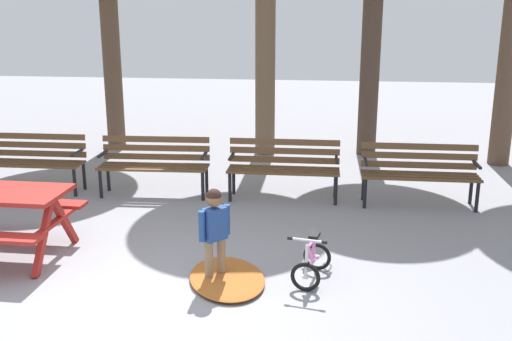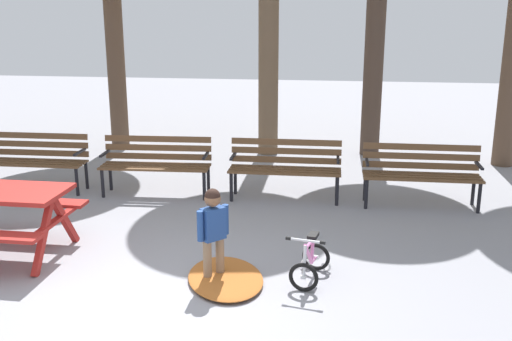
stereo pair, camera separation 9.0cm
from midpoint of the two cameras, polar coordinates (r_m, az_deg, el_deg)
ground at (r=5.84m, az=-11.27°, el=-12.43°), size 36.00×36.00×0.00m
park_bench_far_left at (r=9.60m, az=-20.91°, el=1.19°), size 1.61×0.48×0.85m
park_bench_left at (r=8.90m, az=-9.96°, el=0.92°), size 1.62×0.54×0.85m
park_bench_right at (r=8.59m, az=2.37°, el=0.62°), size 1.60×0.47×0.85m
park_bench_far_right at (r=8.59m, az=15.07°, el=0.10°), size 1.60×0.47×0.85m
child_standing at (r=5.98m, az=-4.41°, el=-5.51°), size 0.28×0.29×0.97m
kids_bicycle at (r=6.13m, az=4.93°, el=-8.69°), size 0.45×0.61×0.54m
leaf_pile at (r=6.16m, az=-3.22°, el=-10.24°), size 1.08×1.27×0.07m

